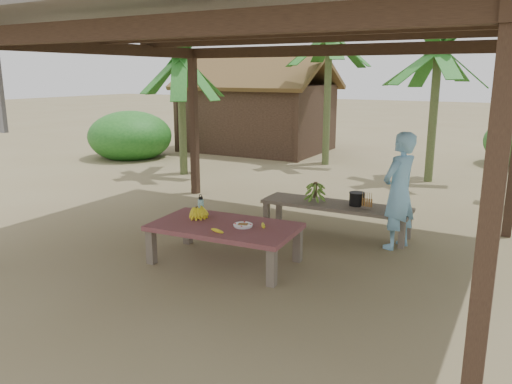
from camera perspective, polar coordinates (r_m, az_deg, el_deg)
The scene contains 17 objects.
ground at distance 6.77m, azimuth 1.08°, elevation -6.79°, with size 80.00×80.00×0.00m, color brown.
pavilion at distance 6.36m, azimuth 1.02°, elevation 17.40°, with size 6.60×5.60×2.95m.
work_table at distance 6.26m, azimuth -3.60°, elevation -4.30°, with size 1.87×1.13×0.50m.
bench at distance 7.51m, azimuth 9.07°, elevation -1.75°, with size 2.21×0.66×0.45m.
ripe_banana_bunch at distance 6.53m, azimuth -6.75°, elevation -2.24°, with size 0.28×0.24×0.17m, color yellow, non-canonical shape.
plate at distance 6.13m, azimuth -1.50°, elevation -3.83°, with size 0.24×0.24×0.04m.
loose_banana_front at distance 5.93m, azimuth -4.44°, elevation -4.44°, with size 0.04×0.17×0.04m, color yellow.
loose_banana_side at distance 6.11m, azimuth 0.84°, elevation -3.85°, with size 0.04×0.15×0.04m, color yellow.
water_flask at distance 6.64m, azimuth -6.32°, elevation -1.65°, with size 0.08×0.08×0.29m.
green_banana_stalk at distance 7.56m, azimuth 6.79°, elevation 0.09°, with size 0.27×0.27×0.31m, color #598C2D, non-canonical shape.
cooking_pot at distance 7.44m, azimuth 11.46°, elevation -0.81°, with size 0.22×0.22×0.19m, color black.
skewer_rack at distance 7.29m, azimuth 12.58°, elevation -0.95°, with size 0.18×0.08×0.24m, color #A57F47, non-canonical shape.
woman at distance 6.96m, azimuth 16.03°, elevation 0.12°, with size 0.58×0.38×1.60m, color #7DC0ED.
hut at distance 15.58m, azimuth 0.26°, elevation 8.86°, with size 4.40×3.43×2.85m.
banana_plant_n at distance 11.50m, azimuth 20.05°, elevation 13.86°, with size 1.80×1.80×3.07m.
banana_plant_nw at distance 13.11m, azimuth 8.35°, elevation 16.28°, with size 1.80×1.80×3.53m.
banana_plant_w at distance 11.80m, azimuth -8.62°, elevation 13.52°, with size 1.80×1.80×2.87m.
Camera 1 is at (2.97, -5.62, 2.33)m, focal length 35.00 mm.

